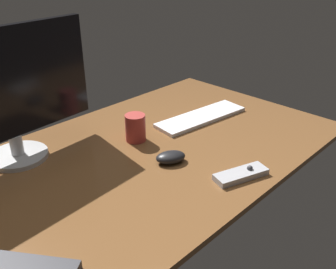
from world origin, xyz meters
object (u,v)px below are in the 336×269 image
at_px(coffee_mug, 135,128).
at_px(media_remote, 241,174).
at_px(computer_mouse, 171,157).
at_px(monitor, 6,93).
at_px(keyboard, 201,117).
at_px(tv_remote, 35,268).

bearing_deg(coffee_mug, media_remote, -81.61).
relative_size(computer_mouse, media_remote, 0.54).
bearing_deg(coffee_mug, monitor, 152.65).
height_order(keyboard, coffee_mug, coffee_mug).
bearing_deg(keyboard, tv_remote, -156.75).
bearing_deg(media_remote, monitor, 143.81).
bearing_deg(tv_remote, coffee_mug, 83.61).
bearing_deg(coffee_mug, keyboard, -9.38).
height_order(keyboard, media_remote, media_remote).
relative_size(media_remote, coffee_mug, 1.84).
xyz_separation_m(keyboard, media_remote, (-0.25, -0.37, 0.00)).
xyz_separation_m(computer_mouse, media_remote, (0.09, -0.22, -0.01)).
xyz_separation_m(keyboard, coffee_mug, (-0.31, 0.05, 0.04)).
xyz_separation_m(monitor, media_remote, (0.42, -0.60, -0.22)).
distance_m(media_remote, tv_remote, 0.64).
height_order(computer_mouse, media_remote, computer_mouse).
height_order(monitor, tv_remote, monitor).
bearing_deg(tv_remote, monitor, 122.15).
distance_m(keyboard, computer_mouse, 0.37).
bearing_deg(tv_remote, media_remote, 45.37).
bearing_deg(computer_mouse, coffee_mug, 110.22).
distance_m(keyboard, media_remote, 0.44).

